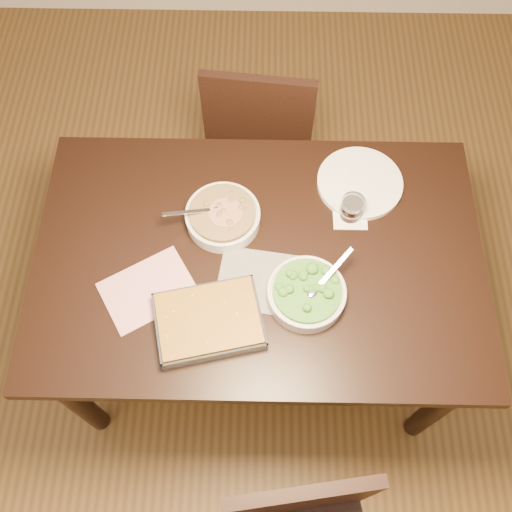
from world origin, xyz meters
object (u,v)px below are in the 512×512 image
at_px(broccoli_bowl, 307,293).
at_px(baking_dish, 209,321).
at_px(wine_tumbler, 352,208).
at_px(dinner_plate, 360,183).
at_px(table, 259,269).
at_px(stew_bowl, 223,216).
at_px(chair_far, 261,128).

bearing_deg(broccoli_bowl, baking_dish, -162.39).
bearing_deg(broccoli_bowl, wine_tumbler, 62.93).
bearing_deg(dinner_plate, baking_dish, -133.20).
height_order(wine_tumbler, dinner_plate, wine_tumbler).
height_order(table, stew_bowl, stew_bowl).
xyz_separation_m(table, broccoli_bowl, (0.14, -0.14, 0.13)).
relative_size(broccoli_bowl, baking_dish, 0.68).
distance_m(stew_bowl, chair_far, 0.68).
distance_m(broccoli_bowl, baking_dish, 0.30).
xyz_separation_m(broccoli_bowl, chair_far, (-0.14, 0.86, -0.29)).
bearing_deg(chair_far, table, 96.14).
distance_m(table, wine_tumbler, 0.36).
bearing_deg(chair_far, dinner_plate, 132.47).
height_order(wine_tumbler, chair_far, chair_far).
bearing_deg(chair_far, broccoli_bowl, 105.58).
relative_size(table, dinner_plate, 4.98).
bearing_deg(stew_bowl, table, -46.21).
xyz_separation_m(broccoli_bowl, wine_tumbler, (0.15, 0.29, 0.01)).
distance_m(wine_tumbler, chair_far, 0.71).
bearing_deg(broccoli_bowl, dinner_plate, 65.52).
distance_m(baking_dish, chair_far, 1.00).
bearing_deg(dinner_plate, wine_tumbler, -107.77).
bearing_deg(table, dinner_plate, 39.34).
xyz_separation_m(table, stew_bowl, (-0.11, 0.12, 0.13)).
bearing_deg(stew_bowl, chair_far, 79.17).
relative_size(stew_bowl, chair_far, 0.30).
xyz_separation_m(baking_dish, chair_far, (0.14, 0.95, -0.29)).
height_order(stew_bowl, wine_tumbler, stew_bowl).
bearing_deg(broccoli_bowl, table, 135.61).
relative_size(broccoli_bowl, dinner_plate, 0.83).
xyz_separation_m(broccoli_bowl, dinner_plate, (0.19, 0.41, -0.02)).
relative_size(wine_tumbler, chair_far, 0.09).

